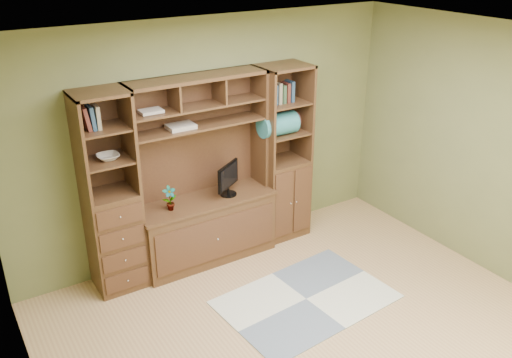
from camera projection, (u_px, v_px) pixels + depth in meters
room at (325, 211)px, 4.34m from camera, size 4.60×4.10×2.64m
center_hutch at (205, 174)px, 5.69m from camera, size 1.54×0.53×2.05m
left_tower at (110, 195)px, 5.24m from camera, size 0.50×0.45×2.05m
right_tower at (283, 154)px, 6.22m from camera, size 0.55×0.45×2.05m
rug at (306, 299)px, 5.39m from camera, size 1.73×1.23×0.01m
monitor at (228, 174)px, 5.81m from camera, size 0.44×0.37×0.50m
orchid at (170, 198)px, 5.53m from camera, size 0.14×0.10×0.27m
magazines at (181, 126)px, 5.44m from camera, size 0.28×0.20×0.04m
bowl at (108, 157)px, 5.09m from camera, size 0.21×0.21×0.05m
blanket_teal at (278, 124)px, 5.97m from camera, size 0.43×0.25×0.25m
blanket_red at (286, 121)px, 6.18m from camera, size 0.32×0.18×0.18m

